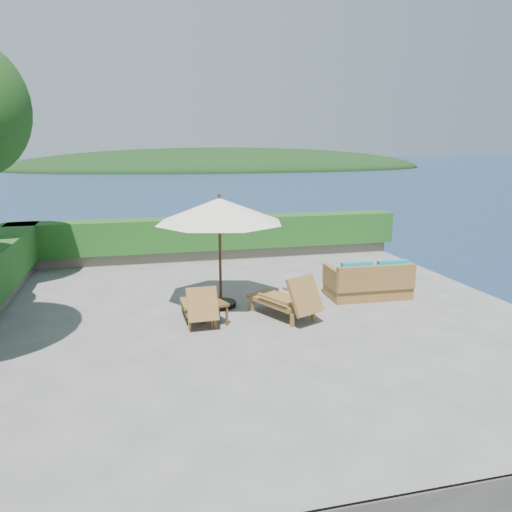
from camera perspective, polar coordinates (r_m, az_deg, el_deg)
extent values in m
plane|color=gray|center=(10.94, -0.52, -6.58)|extent=(12.00, 12.00, 0.00)
cube|color=#5F574C|center=(11.54, -0.50, -13.89)|extent=(12.00, 12.00, 3.00)
plane|color=navy|center=(12.25, -0.49, -19.98)|extent=(600.00, 600.00, 0.00)
ellipsoid|color=black|center=(152.69, -3.68, 9.93)|extent=(126.00, 57.60, 12.60)
cube|color=gray|center=(16.21, -5.14, 0.31)|extent=(12.00, 0.60, 0.36)
cube|color=#1F4212|center=(16.08, -5.18, 2.64)|extent=(12.40, 0.90, 1.00)
cylinder|color=black|center=(11.43, -4.03, -5.50)|extent=(0.80, 0.80, 0.11)
cylinder|color=#3A1F15|center=(11.13, -4.12, 0.31)|extent=(0.07, 0.07, 2.47)
cone|color=silver|center=(10.97, -4.20, 5.22)|extent=(3.29, 3.29, 0.54)
sphere|color=#3A1F15|center=(10.93, -4.23, 6.92)|extent=(0.10, 0.10, 0.09)
cube|color=olive|center=(10.04, -7.60, -7.77)|extent=(0.06, 0.06, 0.24)
cube|color=olive|center=(10.11, -4.68, -7.55)|extent=(0.06, 0.06, 0.24)
cube|color=olive|center=(11.07, -8.37, -5.85)|extent=(0.06, 0.06, 0.24)
cube|color=olive|center=(11.14, -5.74, -5.67)|extent=(0.06, 0.06, 0.24)
cube|color=olive|center=(10.62, -6.71, -5.71)|extent=(0.63, 1.21, 0.08)
cube|color=olive|center=(9.89, -6.15, -5.51)|extent=(0.61, 0.40, 0.64)
cube|color=olive|center=(10.37, -8.29, -5.42)|extent=(0.07, 0.78, 0.05)
cube|color=olive|center=(10.45, -4.88, -5.18)|extent=(0.07, 0.78, 0.05)
cube|color=olive|center=(10.14, 4.16, -7.38)|extent=(0.09, 0.09, 0.28)
cube|color=olive|center=(10.53, 6.54, -6.65)|extent=(0.09, 0.09, 0.28)
cube|color=olive|center=(11.05, -0.40, -5.65)|extent=(0.09, 0.09, 0.28)
cube|color=olive|center=(11.41, 1.94, -5.06)|extent=(0.09, 0.09, 0.28)
cube|color=olive|center=(10.79, 2.61, -5.10)|extent=(1.22, 1.55, 0.10)
cube|color=olive|center=(10.15, 5.64, -4.53)|extent=(0.83, 0.71, 0.75)
cube|color=olive|center=(10.36, 1.90, -4.92)|extent=(0.44, 0.85, 0.05)
cube|color=olive|center=(10.83, 4.81, -4.18)|extent=(0.44, 0.85, 0.05)
cube|color=brown|center=(10.03, -5.09, -7.18)|extent=(0.05, 0.05, 0.42)
cube|color=brown|center=(10.18, -3.36, -6.84)|extent=(0.05, 0.05, 0.42)
cube|color=brown|center=(10.32, -5.99, -6.62)|extent=(0.05, 0.05, 0.42)
cube|color=brown|center=(10.47, -4.29, -6.31)|extent=(0.05, 0.05, 0.42)
cube|color=brown|center=(10.17, -4.71, -5.48)|extent=(0.56, 0.56, 0.05)
cube|color=olive|center=(12.37, 12.61, -3.62)|extent=(1.95, 1.02, 0.43)
cube|color=olive|center=(11.88, 13.59, -2.46)|extent=(1.93, 0.21, 0.59)
cube|color=olive|center=(11.93, 8.67, -2.44)|extent=(0.16, 0.97, 0.48)
cube|color=olive|center=(12.69, 16.46, -1.92)|extent=(0.16, 0.97, 0.48)
cube|color=teal|center=(12.16, 10.65, -2.29)|extent=(0.86, 0.80, 0.19)
cube|color=teal|center=(12.52, 14.45, -2.04)|extent=(0.86, 0.80, 0.19)
cube|color=teal|center=(11.74, 11.44, -1.61)|extent=(0.75, 0.17, 0.38)
cube|color=teal|center=(12.12, 15.34, -1.36)|extent=(0.75, 0.17, 0.38)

